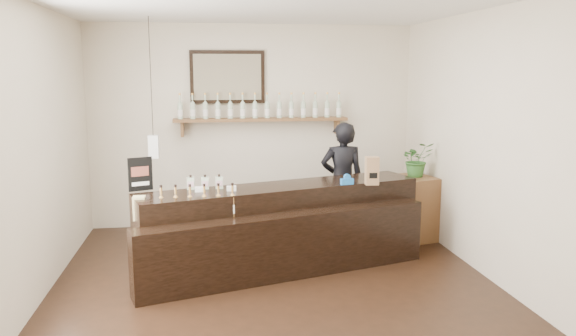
# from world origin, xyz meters

# --- Properties ---
(ground) EXTENTS (5.00, 5.00, 0.00)m
(ground) POSITION_xyz_m (0.00, 0.00, 0.00)
(ground) COLOR black
(ground) RESTS_ON ground
(room_shell) EXTENTS (5.00, 5.00, 5.00)m
(room_shell) POSITION_xyz_m (0.00, 0.00, 1.70)
(room_shell) COLOR beige
(room_shell) RESTS_ON ground
(back_wall_decor) EXTENTS (2.66, 0.96, 1.69)m
(back_wall_decor) POSITION_xyz_m (-0.14, 2.37, 1.75)
(back_wall_decor) COLOR brown
(back_wall_decor) RESTS_ON ground
(counter) EXTENTS (3.27, 1.75, 1.06)m
(counter) POSITION_xyz_m (0.15, 0.58, 0.43)
(counter) COLOR black
(counter) RESTS_ON ground
(promo_sign) EXTENTS (0.25, 0.11, 0.36)m
(promo_sign) POSITION_xyz_m (-1.36, 0.65, 1.08)
(promo_sign) COLOR black
(promo_sign) RESTS_ON counter
(paper_bag) EXTENTS (0.15, 0.12, 0.31)m
(paper_bag) POSITION_xyz_m (1.16, 0.60, 1.06)
(paper_bag) COLOR olive
(paper_bag) RESTS_ON counter
(tape_dispenser) EXTENTS (0.15, 0.08, 0.12)m
(tape_dispenser) POSITION_xyz_m (0.89, 0.65, 0.95)
(tape_dispenser) COLOR blue
(tape_dispenser) RESTS_ON counter
(side_cabinet) EXTENTS (0.54, 0.65, 0.82)m
(side_cabinet) POSITION_xyz_m (2.00, 1.41, 0.41)
(side_cabinet) COLOR brown
(side_cabinet) RESTS_ON ground
(potted_plant) EXTENTS (0.43, 0.38, 0.45)m
(potted_plant) POSITION_xyz_m (2.00, 1.41, 1.05)
(potted_plant) COLOR #2F6327
(potted_plant) RESTS_ON side_cabinet
(shopkeeper) EXTENTS (0.65, 0.45, 1.72)m
(shopkeeper) POSITION_xyz_m (1.06, 1.55, 0.86)
(shopkeeper) COLOR black
(shopkeeper) RESTS_ON ground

